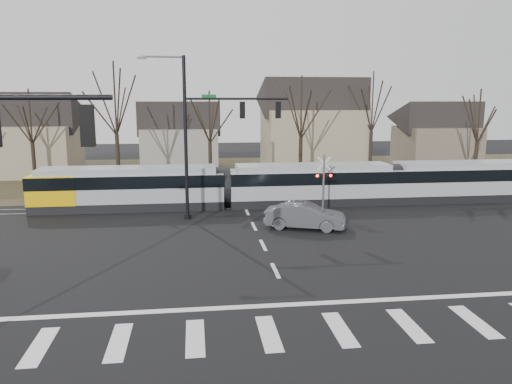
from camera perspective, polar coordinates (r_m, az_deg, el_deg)
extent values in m
plane|color=black|center=(20.79, 3.13, -10.78)|extent=(140.00, 140.00, 0.00)
cube|color=#38331E|center=(51.72, -3.16, 2.11)|extent=(140.00, 28.00, 0.01)
cube|color=silver|center=(17.53, -23.50, -15.88)|extent=(0.60, 2.60, 0.01)
cube|color=silver|center=(17.01, -15.41, -16.18)|extent=(0.60, 2.60, 0.01)
cube|color=silver|center=(16.83, -6.96, -16.17)|extent=(0.60, 2.60, 0.01)
cube|color=silver|center=(16.99, 1.48, -15.83)|extent=(0.60, 2.60, 0.01)
cube|color=silver|center=(17.48, 9.57, -15.19)|extent=(0.60, 2.60, 0.01)
cube|color=silver|center=(18.27, 17.03, -14.34)|extent=(0.60, 2.60, 0.01)
cube|color=silver|center=(19.33, 23.73, -13.37)|extent=(0.60, 2.60, 0.01)
cube|color=silver|center=(19.15, 4.11, -12.70)|extent=(28.00, 0.35, 0.01)
cube|color=silver|center=(22.63, 2.23, -8.95)|extent=(0.18, 2.00, 0.01)
cube|color=silver|center=(26.39, 0.81, -6.09)|extent=(0.18, 2.00, 0.01)
cube|color=silver|center=(30.21, -0.24, -3.94)|extent=(0.18, 2.00, 0.01)
cube|color=silver|center=(34.08, -1.04, -2.27)|extent=(0.18, 2.00, 0.01)
cube|color=silver|center=(37.97, -1.68, -0.95)|extent=(0.18, 2.00, 0.01)
cube|color=silver|center=(41.88, -2.21, 0.13)|extent=(0.18, 2.00, 0.01)
cube|color=silver|center=(45.81, -2.64, 1.02)|extent=(0.18, 2.00, 0.01)
cube|color=silver|center=(49.75, -3.00, 1.78)|extent=(0.18, 2.00, 0.01)
cube|color=#59595E|center=(35.14, -1.23, -1.84)|extent=(90.00, 0.12, 0.06)
cube|color=#59595E|center=(36.50, -1.46, -1.37)|extent=(90.00, 0.12, 0.06)
cube|color=gray|center=(35.86, -14.31, 0.43)|extent=(13.08, 2.82, 2.94)
cube|color=black|center=(35.77, -14.35, 1.36)|extent=(13.10, 2.86, 0.86)
cube|color=#E6B307|center=(36.80, -21.95, 0.38)|extent=(3.22, 2.88, 1.96)
cube|color=gray|center=(36.58, 6.47, 0.88)|extent=(12.08, 2.82, 2.94)
cube|color=black|center=(36.49, 6.49, 1.80)|extent=(12.10, 2.86, 0.86)
cube|color=gray|center=(41.37, 23.67, 1.17)|extent=(13.08, 2.82, 2.94)
cube|color=black|center=(41.28, 23.73, 1.99)|extent=(13.10, 2.86, 0.86)
imported|color=#45464C|center=(29.68, 5.63, -2.72)|extent=(4.63, 5.76, 1.55)
cube|color=black|center=(13.33, -18.71, 7.20)|extent=(0.32, 0.32, 1.05)
sphere|color=#FF0C07|center=(13.32, -18.79, 8.62)|extent=(0.22, 0.22, 0.22)
cylinder|color=black|center=(31.65, -8.04, 5.98)|extent=(0.22, 0.22, 10.20)
cylinder|color=black|center=(32.41, -7.82, -2.78)|extent=(0.44, 0.44, 0.30)
cylinder|color=black|center=(31.67, -2.17, 10.60)|extent=(6.50, 0.14, 0.14)
cube|color=#0C5926|center=(31.57, -5.39, 10.84)|extent=(0.90, 0.03, 0.22)
cube|color=black|center=(31.71, -1.57, 9.34)|extent=(0.32, 0.32, 1.05)
sphere|color=#FF0C07|center=(31.70, -1.57, 9.94)|extent=(0.22, 0.22, 0.22)
cube|color=black|center=(32.01, 2.54, 9.35)|extent=(0.32, 0.32, 1.05)
sphere|color=#FF0C07|center=(32.00, 2.55, 9.94)|extent=(0.22, 0.22, 0.22)
cube|color=#59595B|center=(31.79, -12.94, 14.72)|extent=(0.55, 0.22, 0.14)
cylinder|color=#59595B|center=(33.43, 7.72, 0.87)|extent=(0.14, 0.14, 4.00)
cylinder|color=#59595B|center=(33.79, 7.64, -2.31)|extent=(0.36, 0.36, 0.20)
cube|color=silver|center=(33.22, 7.78, 3.25)|extent=(0.95, 0.04, 0.95)
cube|color=silver|center=(33.22, 7.78, 3.25)|extent=(0.95, 0.04, 0.95)
cube|color=black|center=(33.33, 7.75, 1.88)|extent=(1.00, 0.10, 0.12)
sphere|color=#FF0C07|center=(33.15, 7.03, 1.85)|extent=(0.18, 0.18, 0.18)
sphere|color=#FF0C07|center=(33.38, 8.53, 1.87)|extent=(0.18, 0.18, 0.18)
cube|color=gray|center=(55.78, -24.37, 4.39)|extent=(9.00, 8.00, 5.00)
cube|color=gray|center=(55.32, -8.67, 4.90)|extent=(8.00, 7.00, 4.50)
cube|color=gray|center=(53.70, 6.40, 5.85)|extent=(10.00, 8.00, 6.50)
cube|color=brown|center=(60.88, 19.84, 4.90)|extent=(8.00, 7.00, 4.50)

